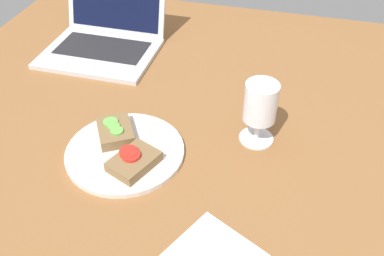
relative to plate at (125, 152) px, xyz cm
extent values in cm
cube|color=brown|center=(11.27, 6.61, -2.04)|extent=(140.00, 140.00, 3.00)
cylinder|color=silver|center=(0.00, 0.00, 0.00)|extent=(24.51, 24.51, 1.08)
cube|color=brown|center=(3.56, -3.72, 1.61)|extent=(10.03, 11.43, 2.14)
cylinder|color=red|center=(2.21, -2.84, 3.02)|extent=(3.71, 3.71, 0.70)
cylinder|color=red|center=(3.02, -3.55, 2.98)|extent=(3.66, 3.66, 0.60)
cube|color=brown|center=(-3.56, 3.72, 1.72)|extent=(10.80, 11.56, 2.36)
cylinder|color=#6BB74C|center=(-4.93, 4.78, 3.12)|extent=(3.20, 3.20, 0.44)
cylinder|color=#6BB74C|center=(-3.77, 3.72, 3.10)|extent=(2.64, 2.64, 0.39)
cylinder|color=#6BB74C|center=(-2.48, 2.41, 3.12)|extent=(2.73, 2.73, 0.45)
cylinder|color=white|center=(25.49, 11.74, -0.34)|extent=(7.38, 7.38, 0.40)
cylinder|color=white|center=(25.49, 11.74, 2.48)|extent=(1.01, 1.01, 5.24)
cylinder|color=white|center=(25.49, 11.74, 9.30)|extent=(6.90, 6.90, 8.40)
cylinder|color=white|center=(25.49, 11.74, 8.63)|extent=(6.34, 6.34, 7.06)
cube|color=silver|center=(-21.85, 35.24, 0.10)|extent=(30.34, 22.98, 1.28)
cube|color=#232326|center=(-21.85, 37.31, 0.81)|extent=(24.88, 12.64, 0.16)
cube|color=silver|center=(-21.85, 49.38, 9.47)|extent=(29.73, 6.07, 17.71)
cube|color=black|center=(-21.85, 48.88, 9.47)|extent=(26.70, 4.61, 14.73)
camera|label=1|loc=(30.22, -58.61, 60.49)|focal=40.00mm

